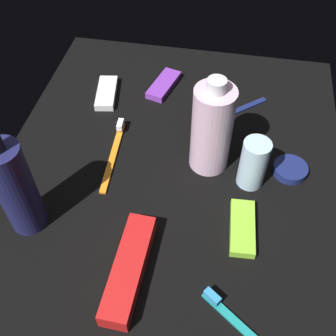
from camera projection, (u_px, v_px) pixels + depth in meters
ground_plane at (168, 181)px, 75.87cm from camera, size 84.00×64.00×1.20cm
lotion_bottle at (16, 188)px, 62.50cm from camera, size 5.95×5.95×20.58cm
bodywash_bottle at (212, 129)px, 71.30cm from camera, size 7.23×7.23×19.35cm
deodorant_stick at (253, 163)px, 71.24cm from camera, size 4.82×4.82×9.91cm
toothbrush_teal at (246, 330)px, 57.02cm from camera, size 11.33×15.42×2.10cm
toothbrush_orange at (114, 151)px, 79.14cm from camera, size 18.04×2.17×2.10cm
toothbrush_navy at (227, 114)px, 85.98cm from camera, size 12.62×14.45×2.10cm
toothpaste_box_red at (129, 268)px, 62.03cm from camera, size 17.72×4.91×3.20cm
snack_bar_purple at (164, 85)px, 91.99cm from camera, size 11.09×6.60×1.50cm
snack_bar_white at (107, 93)px, 90.14cm from camera, size 10.92×5.65×1.50cm
snack_bar_lime at (242, 228)px, 67.69cm from camera, size 10.63×4.64×1.50cm
cream_tin_left at (290, 169)px, 75.79cm from camera, size 6.35×6.35×1.59cm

